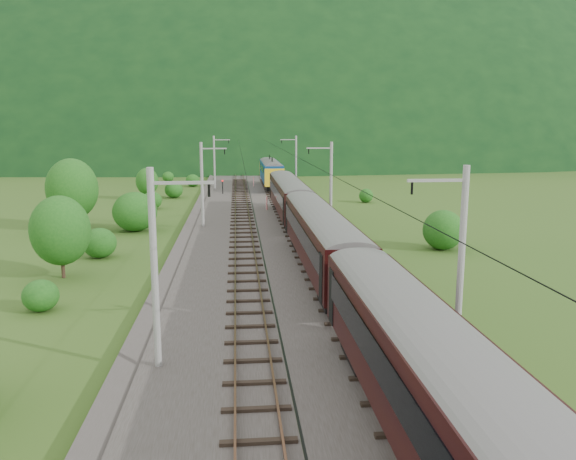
{
  "coord_description": "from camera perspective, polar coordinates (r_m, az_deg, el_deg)",
  "views": [
    {
      "loc": [
        -2.95,
        -21.64,
        9.86
      ],
      "look_at": [
        0.62,
        16.98,
        2.6
      ],
      "focal_mm": 35.0,
      "sensor_mm": 36.0,
      "label": 1
    }
  ],
  "objects": [
    {
      "name": "overhead_wires",
      "position": [
        31.89,
        0.04,
        5.64
      ],
      "size": [
        4.83,
        198.0,
        0.03
      ],
      "color": "black",
      "rests_on": "ground"
    },
    {
      "name": "mountain_ridge",
      "position": [
        342.42,
        -25.53,
        7.94
      ],
      "size": [
        336.0,
        280.0,
        132.0
      ],
      "primitive_type": "ellipsoid",
      "color": "black",
      "rests_on": "ground"
    },
    {
      "name": "ground",
      "position": [
        23.96,
        2.33,
        -13.71
      ],
      "size": [
        600.0,
        600.0,
        0.0
      ],
      "primitive_type": "plane",
      "color": "#2F5219",
      "rests_on": "ground"
    },
    {
      "name": "vegetation_left",
      "position": [
        33.78,
        -25.77,
        -2.93
      ],
      "size": [
        11.84,
        143.58,
        6.83
      ],
      "color": "#1B5215",
      "rests_on": "ground"
    },
    {
      "name": "track_right",
      "position": [
        33.46,
        4.16,
        -5.9
      ],
      "size": [
        2.4,
        220.0,
        0.27
      ],
      "color": "brown",
      "rests_on": "railbed"
    },
    {
      "name": "track_left",
      "position": [
        33.04,
        -4.13,
        -6.12
      ],
      "size": [
        2.4,
        220.0,
        0.27
      ],
      "color": "brown",
      "rests_on": "railbed"
    },
    {
      "name": "railbed",
      "position": [
        33.23,
        0.04,
        -6.39
      ],
      "size": [
        14.0,
        220.0,
        0.3
      ],
      "primitive_type": "cube",
      "color": "#38332D",
      "rests_on": "ground"
    },
    {
      "name": "signal",
      "position": [
        79.86,
        -6.66,
        4.49
      ],
      "size": [
        0.22,
        0.22,
        1.96
      ],
      "color": "black",
      "rests_on": "railbed"
    },
    {
      "name": "hazard_post_near",
      "position": [
        89.37,
        -3.52,
        4.9
      ],
      "size": [
        0.15,
        0.15,
        1.43
      ],
      "primitive_type": "cylinder",
      "color": "red",
      "rests_on": "railbed"
    },
    {
      "name": "hazard_post_far",
      "position": [
        64.45,
        -2.17,
        2.76
      ],
      "size": [
        0.16,
        0.16,
        1.54
      ],
      "primitive_type": "cylinder",
      "color": "red",
      "rests_on": "railbed"
    },
    {
      "name": "mountain_main",
      "position": [
        281.83,
        -4.73,
        8.57
      ],
      "size": [
        504.0,
        360.0,
        244.0
      ],
      "primitive_type": "ellipsoid",
      "color": "black",
      "rests_on": "ground"
    },
    {
      "name": "catenary_left",
      "position": [
        54.0,
        -8.65,
        4.79
      ],
      "size": [
        2.54,
        192.28,
        8.0
      ],
      "color": "gray",
      "rests_on": "railbed"
    },
    {
      "name": "catenary_right",
      "position": [
        54.66,
        4.31,
        4.95
      ],
      "size": [
        2.54,
        192.28,
        8.0
      ],
      "color": "gray",
      "rests_on": "railbed"
    },
    {
      "name": "train",
      "position": [
        36.25,
        3.29,
        0.23
      ],
      "size": [
        2.8,
        113.34,
        4.86
      ],
      "color": "black",
      "rests_on": "ground"
    }
  ]
}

